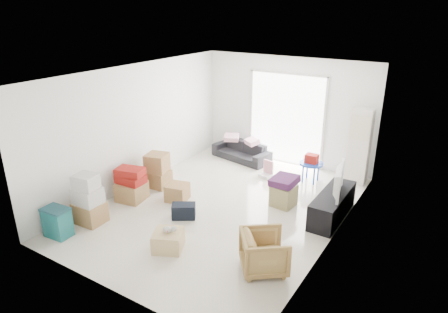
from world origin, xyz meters
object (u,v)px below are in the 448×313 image
(sofa, at_px, (242,148))
(wood_crate, at_px, (168,240))
(tv_console, at_px, (332,205))
(kids_table, at_px, (311,162))
(ottoman, at_px, (283,195))
(armchair, at_px, (264,250))
(storage_bins, at_px, (57,222))
(ac_tower, at_px, (359,147))
(television, at_px, (334,190))

(sofa, distance_m, wood_crate, 4.37)
(tv_console, height_order, kids_table, kids_table)
(tv_console, distance_m, kids_table, 1.68)
(ottoman, relative_size, wood_crate, 0.92)
(armchair, bearing_deg, storage_bins, 68.88)
(sofa, xyz_separation_m, storage_bins, (-0.90, -4.97, -0.04))
(ac_tower, xyz_separation_m, kids_table, (-0.90, -0.52, -0.40))
(storage_bins, height_order, ottoman, storage_bins)
(armchair, height_order, storage_bins, armchair)
(television, distance_m, armchair, 2.21)
(tv_console, distance_m, television, 0.32)
(tv_console, relative_size, armchair, 2.21)
(storage_bins, xyz_separation_m, ottoman, (2.90, 3.19, -0.05))
(ac_tower, height_order, storage_bins, ac_tower)
(armchair, height_order, ottoman, armchair)
(armchair, bearing_deg, ottoman, -21.43)
(tv_console, bearing_deg, storage_bins, -140.33)
(ac_tower, bearing_deg, tv_console, -88.48)
(tv_console, relative_size, television, 1.62)
(kids_table, bearing_deg, sofa, 169.82)
(television, relative_size, kids_table, 1.43)
(television, distance_m, sofa, 3.48)
(ottoman, height_order, wood_crate, ottoman)
(tv_console, relative_size, sofa, 0.96)
(ac_tower, relative_size, tv_console, 1.14)
(armchair, distance_m, wood_crate, 1.67)
(sofa, height_order, kids_table, kids_table)
(ac_tower, xyz_separation_m, wood_crate, (-1.94, -4.40, -0.72))
(storage_bins, bearing_deg, ottoman, 47.65)
(television, relative_size, sofa, 0.59)
(television, bearing_deg, ac_tower, -10.75)
(ac_tower, bearing_deg, armchair, -94.47)
(armchair, relative_size, storage_bins, 1.29)
(television, xyz_separation_m, kids_table, (-0.95, 1.37, -0.10))
(sofa, height_order, ottoman, sofa)
(tv_console, xyz_separation_m, wood_crate, (-1.99, -2.51, -0.10))
(ottoman, bearing_deg, ac_tower, 63.98)
(tv_console, bearing_deg, armchair, -99.62)
(tv_console, bearing_deg, ottoman, -177.29)
(armchair, xyz_separation_m, wood_crate, (-1.62, -0.34, -0.19))
(television, height_order, sofa, television)
(television, relative_size, armchair, 1.37)
(armchair, relative_size, kids_table, 1.04)
(kids_table, relative_size, wood_crate, 1.40)
(storage_bins, height_order, wood_crate, storage_bins)
(television, height_order, wood_crate, television)
(armchair, distance_m, ottoman, 2.21)
(television, bearing_deg, ottoman, 80.44)
(storage_bins, bearing_deg, ac_tower, 53.08)
(ac_tower, height_order, sofa, ac_tower)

